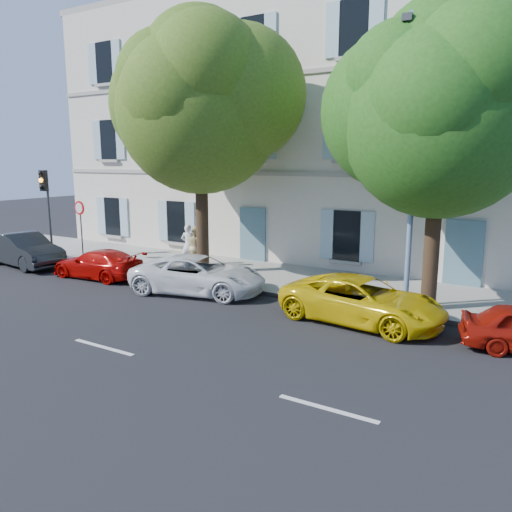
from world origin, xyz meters
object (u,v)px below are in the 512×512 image
Objects in this scene: tree_left at (200,111)px; pedestrian_b at (196,246)px; car_yellow_supercar at (362,300)px; traffic_light at (46,195)px; car_red_coupe at (98,264)px; tree_right at (440,120)px; road_sign at (80,218)px; car_white_coupe at (198,275)px; car_dark_sedan at (25,250)px; pedestrian_a at (188,245)px; street_lamp at (413,153)px.

pedestrian_b is at bearing 141.15° from tree_left.
car_yellow_supercar is 15.72m from traffic_light.
car_red_coupe is at bearing -144.78° from tree_left.
pedestrian_b is (-9.71, 1.12, -4.66)m from tree_right.
car_red_coupe is 7.11m from tree_left.
car_red_coupe is 1.46× the size of road_sign.
car_red_coupe is 0.40× the size of tree_left.
traffic_light is (-15.49, 1.25, 2.37)m from car_yellow_supercar.
pedestrian_b is (-2.34, 2.88, 0.36)m from car_white_coupe.
traffic_light is at bearing -109.27° from car_red_coupe.
car_dark_sedan is 0.45× the size of tree_left.
tree_right is 11.31m from pedestrian_a.
pedestrian_a is at bearing 145.91° from car_red_coupe.
car_dark_sedan is 15.17m from car_yellow_supercar.
tree_right reaches higher than car_yellow_supercar.
car_red_coupe is 2.24× the size of pedestrian_a.
pedestrian_a is at bearing 173.02° from tree_right.
tree_left reaches higher than road_sign.
tree_right is (16.59, 2.14, 4.95)m from car_dark_sedan.
traffic_light is at bearing 18.98° from car_dark_sedan.
tree_right reaches higher than pedestrian_b.
traffic_light is 7.22m from pedestrian_a.
road_sign is (-2.71, 1.51, 1.50)m from car_red_coupe.
tree_right is 15.30m from road_sign.
traffic_light is at bearing 70.62° from car_white_coupe.
tree_right is 4.94× the size of pedestrian_a.
road_sign is at bearing 49.78° from pedestrian_b.
car_red_coupe is at bearing 42.76° from pedestrian_a.
car_red_coupe is at bearing 96.36° from car_yellow_supercar.
car_white_coupe is at bearing 161.70° from pedestrian_b.
car_yellow_supercar is at bearing -126.96° from tree_right.
tree_right is 10.82m from pedestrian_b.
car_dark_sedan is 1.12× the size of car_red_coupe.
tree_left is at bearing 177.52° from tree_right.
car_white_coupe is at bearing -9.72° from road_sign.
tree_left is 7.49m from road_sign.
car_white_coupe is 1.00× the size of car_yellow_supercar.
tree_left is 8.84m from traffic_light.
tree_right is at bearing -2.48° from tree_left.
car_white_coupe is at bearing 89.33° from car_red_coupe.
pedestrian_a is at bearing 15.80° from traffic_light.
pedestrian_b is at bearing 13.69° from traffic_light.
pedestrian_a is (-2.86, 3.01, 0.37)m from car_white_coupe.
traffic_light is (-9.54, 1.12, 2.37)m from car_white_coupe.
pedestrian_b is at bearing 171.42° from street_lamp.
road_sign is at bearing 3.93° from pedestrian_a.
car_yellow_supercar is 2.69× the size of pedestrian_a.
car_dark_sedan is at bearing 57.91° from pedestrian_b.
tree_left is at bearing 8.06° from road_sign.
street_lamp is (8.14, -0.63, -1.60)m from tree_left.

